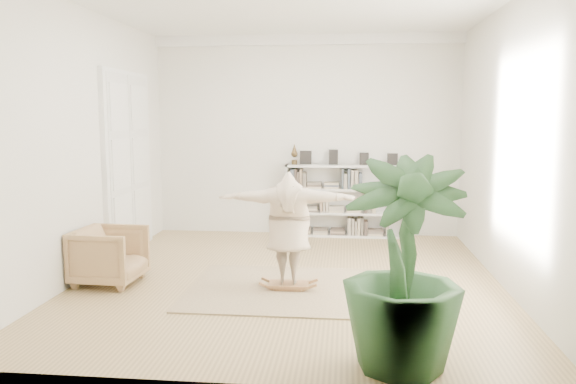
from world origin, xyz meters
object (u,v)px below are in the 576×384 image
Objects in this scene: armchair at (110,256)px; bookshelf at (346,202)px; rocker_board at (289,285)px; houseplant at (403,264)px; person at (289,225)px.

bookshelf is at bearing -40.14° from armchair.
armchair is (-3.04, -3.26, -0.26)m from bookshelf.
houseplant is at bearing -60.21° from rocker_board.
armchair is 0.47× the size of person.
person is at bearing -102.14° from bookshelf.
person is (-0.00, 0.00, 0.76)m from rocker_board.
bookshelf is 5.40m from houseplant.
bookshelf is at bearing 95.11° from houseplant.
armchair is at bearing 149.14° from houseplant.
houseplant is (1.19, -2.08, 0.09)m from person.
armchair is at bearing -133.02° from bookshelf.
armchair is at bearing 179.44° from rocker_board.
rocker_board is (-0.71, -3.29, -0.57)m from bookshelf.
rocker_board is at bearing -102.14° from bookshelf.
rocker_board is at bearing -87.76° from armchair.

